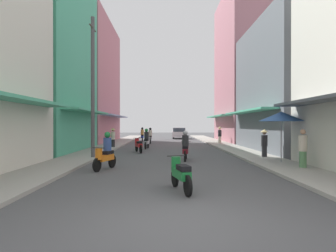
# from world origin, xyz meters

# --- Properties ---
(ground_plane) EXTENTS (93.23, 93.23, 0.00)m
(ground_plane) POSITION_xyz_m (0.00, 17.19, 0.00)
(ground_plane) COLOR #4C4C4F
(sidewalk_left) EXTENTS (2.13, 50.38, 0.12)m
(sidewalk_left) POSITION_xyz_m (-4.97, 17.19, 0.06)
(sidewalk_left) COLOR #9E9991
(sidewalk_left) RESTS_ON ground
(sidewalk_right) EXTENTS (2.13, 50.38, 0.12)m
(sidewalk_right) POSITION_xyz_m (4.97, 17.19, 0.06)
(sidewalk_right) COLOR #ADA89E
(sidewalk_right) RESTS_ON ground
(building_left_mid) EXTENTS (7.05, 9.35, 16.08)m
(building_left_mid) POSITION_xyz_m (-9.03, 14.78, 8.03)
(building_left_mid) COLOR #4CB28C
(building_left_mid) RESTS_ON ground
(building_left_far) EXTENTS (7.05, 12.30, 12.88)m
(building_left_far) POSITION_xyz_m (-9.03, 25.95, 6.43)
(building_left_far) COLOR #B7727F
(building_left_far) RESTS_ON ground
(building_right_mid) EXTENTS (7.05, 10.44, 9.07)m
(building_right_mid) POSITION_xyz_m (9.03, 15.01, 4.53)
(building_right_mid) COLOR slate
(building_right_mid) RESTS_ON ground
(building_right_far) EXTENTS (7.05, 10.80, 15.94)m
(building_right_far) POSITION_xyz_m (9.03, 26.21, 7.96)
(building_right_far) COLOR #B7727F
(building_right_far) RESTS_ON ground
(motorbike_maroon) EXTENTS (0.55, 1.81, 1.58)m
(motorbike_maroon) POSITION_xyz_m (0.84, 9.86, 0.70)
(motorbike_maroon) COLOR black
(motorbike_maroon) RESTS_ON ground
(motorbike_blue) EXTENTS (0.55, 1.81, 1.58)m
(motorbike_blue) POSITION_xyz_m (-2.81, 27.47, 0.70)
(motorbike_blue) COLOR black
(motorbike_blue) RESTS_ON ground
(motorbike_green) EXTENTS (0.66, 1.78, 0.96)m
(motorbike_green) POSITION_xyz_m (0.20, 2.71, 0.50)
(motorbike_green) COLOR black
(motorbike_green) RESTS_ON ground
(motorbike_silver) EXTENTS (0.55, 1.81, 1.58)m
(motorbike_silver) POSITION_xyz_m (-1.66, 17.24, 0.70)
(motorbike_silver) COLOR black
(motorbike_silver) RESTS_ON ground
(motorbike_red) EXTENTS (0.74, 1.74, 0.96)m
(motorbike_red) POSITION_xyz_m (-2.04, 14.29, 0.50)
(motorbike_red) COLOR black
(motorbike_red) RESTS_ON ground
(motorbike_white) EXTENTS (0.55, 1.81, 1.58)m
(motorbike_white) POSITION_xyz_m (-1.71, 23.71, 0.70)
(motorbike_white) COLOR black
(motorbike_white) RESTS_ON ground
(motorbike_orange) EXTENTS (0.74, 1.75, 1.58)m
(motorbike_orange) POSITION_xyz_m (-2.73, 6.67, 0.70)
(motorbike_orange) COLOR black
(motorbike_orange) RESTS_ON ground
(parked_car) EXTENTS (1.93, 4.17, 1.45)m
(parked_car) POSITION_xyz_m (1.66, 33.79, 0.74)
(parked_car) COLOR silver
(parked_car) RESTS_ON ground
(pedestrian_midway) EXTENTS (0.44, 0.44, 1.69)m
(pedestrian_midway) POSITION_xyz_m (5.06, 22.66, 0.95)
(pedestrian_midway) COLOR beige
(pedestrian_midway) RESTS_ON ground
(pedestrian_foreground) EXTENTS (0.34, 0.34, 1.69)m
(pedestrian_foreground) POSITION_xyz_m (5.44, 6.42, 0.85)
(pedestrian_foreground) COLOR #598C59
(pedestrian_foreground) RESTS_ON ground
(pedestrian_far) EXTENTS (0.44, 0.44, 1.63)m
(pedestrian_far) POSITION_xyz_m (-4.34, 17.53, 0.92)
(pedestrian_far) COLOR #262628
(pedestrian_far) RESTS_ON ground
(pedestrian_crossing) EXTENTS (0.44, 0.44, 1.63)m
(pedestrian_crossing) POSITION_xyz_m (5.19, 10.35, 0.92)
(pedestrian_crossing) COLOR #262628
(pedestrian_crossing) RESTS_ON ground
(vendor_umbrella) EXTENTS (2.08, 2.08, 2.49)m
(vendor_umbrella) POSITION_xyz_m (5.24, 8.17, 2.27)
(vendor_umbrella) COLOR #99999E
(vendor_umbrella) RESTS_ON ground
(utility_pole) EXTENTS (0.20, 1.20, 7.72)m
(utility_pole) POSITION_xyz_m (-4.16, 10.35, 3.94)
(utility_pole) COLOR #4C4C4F
(utility_pole) RESTS_ON ground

